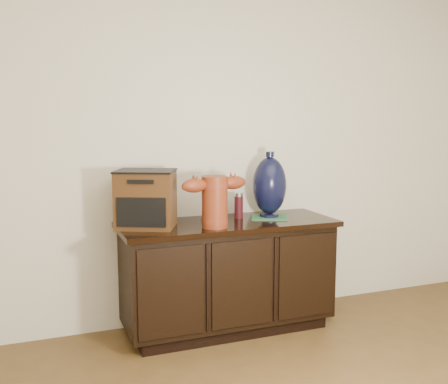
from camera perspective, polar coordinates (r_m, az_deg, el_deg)
name	(u,v)px	position (r m, az deg, el deg)	size (l,w,h in m)	color
sideboard	(228,275)	(3.61, 0.41, -8.99)	(1.46, 0.56, 0.75)	black
terracotta_vessel	(215,199)	(3.30, -1.03, -0.73)	(0.47, 0.20, 0.33)	maroon
tv_radio	(146,199)	(3.35, -8.50, -0.74)	(0.45, 0.42, 0.37)	#422610
green_mat	(269,217)	(3.68, 4.93, -2.72)	(0.24, 0.24, 0.01)	#2C633B
lamp_base	(270,186)	(3.64, 4.98, 0.67)	(0.31, 0.31, 0.45)	black
spray_can	(239,206)	(3.63, 1.61, -1.49)	(0.06, 0.06, 0.18)	#590F18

